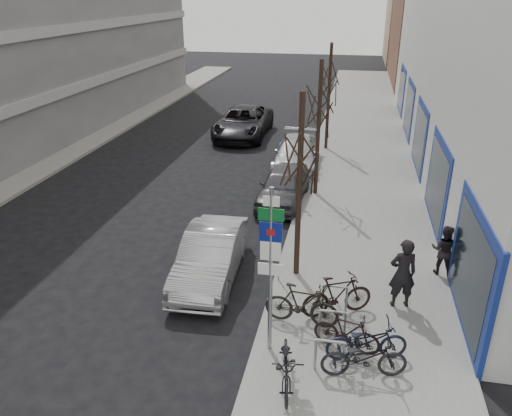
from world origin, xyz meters
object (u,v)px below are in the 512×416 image
at_px(bike_far_curb, 364,354).
at_px(parked_car_mid, 284,186).
at_px(bike_mid_curb, 367,338).
at_px(meter_front, 279,257).
at_px(bike_near_right, 347,332).
at_px(pedestrian_far, 444,250).
at_px(tree_mid, 320,97).
at_px(highway_sign_pole, 271,262).
at_px(bike_mid_inner, 302,304).
at_px(meter_mid, 301,188).
at_px(bike_far_inner, 337,295).
at_px(parked_car_front, 210,256).
at_px(lane_car, 243,122).
at_px(bike_rack, 332,322).
at_px(meter_back, 314,147).
at_px(tree_near, 301,144).
at_px(bike_near_left, 287,363).
at_px(tree_far, 330,72).
at_px(parked_car_back, 297,154).
at_px(pedestrian_near, 403,273).

relative_size(bike_far_curb, parked_car_mid, 0.45).
bearing_deg(bike_mid_curb, meter_front, 25.20).
distance_m(bike_near_right, pedestrian_far, 4.82).
bearing_deg(tree_mid, pedestrian_far, -53.50).
height_order(highway_sign_pole, bike_mid_inner, highway_sign_pole).
distance_m(meter_mid, bike_far_inner, 7.05).
xyz_separation_m(parked_car_front, lane_car, (-2.44, 15.47, 0.10)).
xyz_separation_m(tree_mid, pedestrian_far, (4.20, -5.68, -3.17)).
bearing_deg(bike_rack, meter_back, 97.02).
bearing_deg(bike_far_curb, lane_car, 9.04).
xyz_separation_m(tree_near, bike_near_left, (0.35, -4.56, -3.40)).
distance_m(highway_sign_pole, bike_mid_inner, 2.14).
bearing_deg(parked_car_mid, bike_rack, -70.97).
relative_size(tree_far, parked_car_back, 1.11).
xyz_separation_m(bike_mid_curb, pedestrian_far, (2.21, 4.25, 0.21)).
height_order(bike_near_right, parked_car_front, parked_car_front).
distance_m(bike_near_left, pedestrian_near, 4.30).
distance_m(meter_mid, parked_car_back, 4.94).
xyz_separation_m(bike_rack, bike_far_curb, (0.74, -1.09, 0.06)).
bearing_deg(meter_mid, bike_near_right, -76.27).
xyz_separation_m(bike_mid_inner, parked_car_front, (-2.89, 1.92, 0.01)).
xyz_separation_m(bike_near_left, bike_mid_inner, (0.08, 2.14, 0.01)).
xyz_separation_m(bike_near_right, bike_far_inner, (-0.29, 1.35, 0.10)).
xyz_separation_m(tree_far, pedestrian_far, (4.20, -12.18, -3.17)).
bearing_deg(highway_sign_pole, meter_mid, 91.68).
bearing_deg(parked_car_mid, bike_mid_inner, -75.32).
height_order(bike_mid_curb, parked_car_back, parked_car_back).
relative_size(pedestrian_near, pedestrian_far, 1.25).
height_order(highway_sign_pole, tree_near, tree_near).
bearing_deg(parked_car_mid, bike_far_curb, -68.62).
relative_size(tree_far, bike_mid_curb, 2.95).
bearing_deg(bike_far_inner, bike_mid_inner, 98.80).
height_order(bike_far_inner, parked_car_mid, parked_car_mid).
bearing_deg(bike_far_curb, parked_car_mid, 7.29).
bearing_deg(lane_car, meter_mid, -66.22).
distance_m(meter_back, bike_near_right, 13.84).
height_order(bike_mid_curb, pedestrian_near, pedestrian_near).
distance_m(highway_sign_pole, parked_car_mid, 9.33).
xyz_separation_m(highway_sign_pole, meter_back, (-0.25, 14.01, -1.54)).
distance_m(highway_sign_pole, tree_mid, 10.15).
relative_size(meter_front, parked_car_mid, 0.30).
relative_size(tree_mid, pedestrian_near, 2.81).
height_order(tree_far, parked_car_back, tree_far).
bearing_deg(bike_far_inner, highway_sign_pole, 113.07).
bearing_deg(tree_mid, bike_rack, -82.72).
relative_size(bike_rack, parked_car_back, 0.46).
xyz_separation_m(bike_near_left, parked_car_mid, (-1.55, 10.15, 0.01)).
xyz_separation_m(meter_mid, bike_far_curb, (2.39, -8.99, -0.20)).
distance_m(meter_mid, bike_far_curb, 9.31).
xyz_separation_m(bike_far_curb, parked_car_mid, (-3.14, 9.59, -0.01)).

